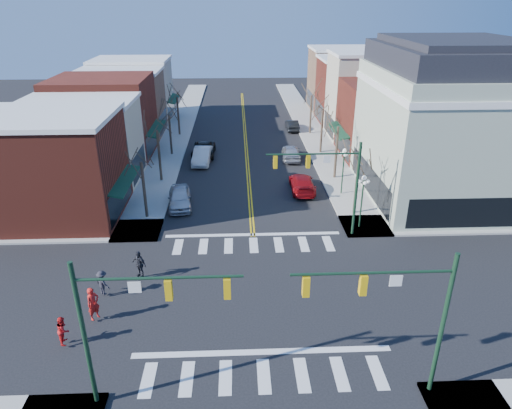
{
  "coord_description": "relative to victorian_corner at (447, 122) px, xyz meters",
  "views": [
    {
      "loc": [
        -1.06,
        -22.28,
        16.24
      ],
      "look_at": [
        0.2,
        7.09,
        2.8
      ],
      "focal_mm": 32.0,
      "sensor_mm": 36.0,
      "label": 1
    }
  ],
  "objects": [
    {
      "name": "sidewalk_left",
      "position": [
        -25.25,
        5.5,
        -6.58
      ],
      "size": [
        3.5,
        70.0,
        0.15
      ],
      "primitive_type": "cube",
      "color": "#9E9B93",
      "rests_on": "ground"
    },
    {
      "name": "bldg_left_stucco_a",
      "position": [
        -32.0,
        5.0,
        -2.91
      ],
      "size": [
        10.0,
        7.0,
        7.5
      ],
      "primitive_type": "cube",
      "color": "#B9B199",
      "rests_on": "ground"
    },
    {
      "name": "tree_right_c",
      "position": [
        -8.1,
        12.5,
        -4.24
      ],
      "size": [
        0.24,
        0.24,
        4.83
      ],
      "primitive_type": "cylinder",
      "color": "#382B21",
      "rests_on": "ground"
    },
    {
      "name": "bldg_left_stucco_b",
      "position": [
        -32.0,
        29.0,
        -2.56
      ],
      "size": [
        10.0,
        8.0,
        8.2
      ],
      "primitive_type": "cube",
      "color": "#B9B199",
      "rests_on": "ground"
    },
    {
      "name": "pedestrian_red_a",
      "position": [
        -25.49,
        -16.25,
        -5.54
      ],
      "size": [
        0.81,
        0.84,
        1.94
      ],
      "primitive_type": "imported",
      "rotation": [
        0.0,
        0.0,
        0.88
      ],
      "color": "red",
      "rests_on": "sidewalk_left"
    },
    {
      "name": "tree_right_d",
      "position": [
        -8.1,
        20.5,
        -4.17
      ],
      "size": [
        0.24,
        0.24,
        4.97
      ],
      "primitive_type": "cylinder",
      "color": "#382B21",
      "rests_on": "ground"
    },
    {
      "name": "traffic_mast_far_right",
      "position": [
        -10.95,
        -7.1,
        -1.95
      ],
      "size": [
        6.6,
        0.28,
        7.2
      ],
      "color": "#14331E",
      "rests_on": "ground"
    },
    {
      "name": "car_right_mid",
      "position": [
        -11.7,
        10.5,
        -5.86
      ],
      "size": [
        2.11,
        4.77,
        1.6
      ],
      "primitive_type": "imported",
      "rotation": [
        0.0,
        0.0,
        3.09
      ],
      "color": "#B6B6BB",
      "rests_on": "ground"
    },
    {
      "name": "tree_left_d",
      "position": [
        -24.9,
        20.5,
        -4.21
      ],
      "size": [
        0.24,
        0.24,
        4.9
      ],
      "primitive_type": "cylinder",
      "color": "#382B21",
      "rests_on": "ground"
    },
    {
      "name": "car_right_near",
      "position": [
        -11.7,
        1.56,
        -5.92
      ],
      "size": [
        2.13,
        5.13,
        1.48
      ],
      "primitive_type": "imported",
      "rotation": [
        0.0,
        0.0,
        3.13
      ],
      "color": "maroon",
      "rests_on": "ground"
    },
    {
      "name": "pedestrian_red_b",
      "position": [
        -26.5,
        -18.1,
        -5.73
      ],
      "size": [
        0.71,
        0.85,
        1.55
      ],
      "primitive_type": "imported",
      "rotation": [
        0.0,
        0.0,
        1.75
      ],
      "color": "red",
      "rests_on": "sidewalk_left"
    },
    {
      "name": "ground",
      "position": [
        -16.5,
        -14.5,
        -6.66
      ],
      "size": [
        160.0,
        160.0,
        0.0
      ],
      "primitive_type": "plane",
      "color": "black",
      "rests_on": "ground"
    },
    {
      "name": "victorian_corner",
      "position": [
        0.0,
        0.0,
        0.0
      ],
      "size": [
        12.25,
        14.25,
        13.3
      ],
      "color": "#A3B199",
      "rests_on": "ground"
    },
    {
      "name": "bldg_left_brick_a",
      "position": [
        -32.0,
        -2.75,
        -2.66
      ],
      "size": [
        10.0,
        8.5,
        8.0
      ],
      "primitive_type": "cube",
      "color": "maroon",
      "rests_on": "ground"
    },
    {
      "name": "car_right_far",
      "position": [
        -10.22,
        22.34,
        -5.97
      ],
      "size": [
        1.56,
        4.2,
        1.37
      ],
      "primitive_type": "imported",
      "rotation": [
        0.0,
        0.0,
        3.17
      ],
      "color": "black",
      "rests_on": "ground"
    },
    {
      "name": "bldg_left_brick_b",
      "position": [
        -32.0,
        13.0,
        -2.41
      ],
      "size": [
        10.0,
        9.0,
        8.5
      ],
      "primitive_type": "cube",
      "color": "maroon",
      "rests_on": "ground"
    },
    {
      "name": "lamppost_corner",
      "position": [
        -8.3,
        -6.0,
        -3.7
      ],
      "size": [
        0.36,
        0.36,
        4.33
      ],
      "color": "#14331E",
      "rests_on": "ground"
    },
    {
      "name": "bldg_right_tan",
      "position": [
        -1.0,
        34.5,
        -2.16
      ],
      "size": [
        10.0,
        8.0,
        9.0
      ],
      "primitive_type": "cube",
      "color": "#8F6B4F",
      "rests_on": "ground"
    },
    {
      "name": "lamppost_midblock",
      "position": [
        -8.3,
        0.5,
        -3.7
      ],
      "size": [
        0.36,
        0.36,
        4.33
      ],
      "color": "#14331E",
      "rests_on": "ground"
    },
    {
      "name": "traffic_mast_near_right",
      "position": [
        -10.95,
        -21.9,
        -1.95
      ],
      "size": [
        6.6,
        0.28,
        7.2
      ],
      "color": "#14331E",
      "rests_on": "ground"
    },
    {
      "name": "sidewalk_right",
      "position": [
        -7.75,
        5.5,
        -6.58
      ],
      "size": [
        3.5,
        70.0,
        0.15
      ],
      "primitive_type": "cube",
      "color": "#9E9B93",
      "rests_on": "ground"
    },
    {
      "name": "tree_left_b",
      "position": [
        -24.9,
        4.5,
        -4.14
      ],
      "size": [
        0.24,
        0.24,
        5.04
      ],
      "primitive_type": "cylinder",
      "color": "#382B21",
      "rests_on": "ground"
    },
    {
      "name": "traffic_mast_near_left",
      "position": [
        -22.05,
        -21.9,
        -1.95
      ],
      "size": [
        6.6,
        0.28,
        7.2
      ],
      "color": "#14331E",
      "rests_on": "ground"
    },
    {
      "name": "pedestrian_dark_b",
      "position": [
        -25.61,
        -13.99,
        -5.72
      ],
      "size": [
        1.17,
        1.07,
        1.58
      ],
      "primitive_type": "imported",
      "rotation": [
        0.0,
        0.0,
        2.51
      ],
      "color": "black",
      "rests_on": "sidewalk_left"
    },
    {
      "name": "pedestrian_dark_a",
      "position": [
        -23.8,
        -12.2,
        -5.6
      ],
      "size": [
        1.13,
        0.95,
        1.81
      ],
      "primitive_type": "imported",
      "rotation": [
        0.0,
        0.0,
        -0.57
      ],
      "color": "black",
      "rests_on": "sidewalk_left"
    },
    {
      "name": "car_left_near",
      "position": [
        -22.48,
        -1.32,
        -5.86
      ],
      "size": [
        2.39,
        4.87,
        1.6
      ],
      "primitive_type": "imported",
      "rotation": [
        0.0,
        0.0,
        0.11
      ],
      "color": "#B9B8BD",
      "rests_on": "ground"
    },
    {
      "name": "tree_left_c",
      "position": [
        -24.9,
        12.5,
        -4.38
      ],
      "size": [
        0.24,
        0.24,
        4.55
      ],
      "primitive_type": "cylinder",
      "color": "#382B21",
      "rests_on": "ground"
    },
    {
      "name": "car_left_mid",
      "position": [
        -21.3,
        9.66,
        -5.84
      ],
      "size": [
        2.02,
        5.03,
        1.63
      ],
      "primitive_type": "imported",
      "rotation": [
        0.0,
        0.0,
        -0.06
      ],
      "color": "silver",
      "rests_on": "ground"
    },
    {
      "name": "bldg_right_stucco",
      "position": [
        -1.0,
        19.0,
        -1.66
      ],
      "size": [
        10.0,
        7.0,
        10.0
      ],
      "primitive_type": "cube",
      "color": "#B9B199",
      "rests_on": "ground"
    },
    {
      "name": "tree_left_a",
      "position": [
        -24.9,
        -3.5,
        -4.28
      ],
      "size": [
        0.24,
        0.24,
        4.76
      ],
      "primitive_type": "cylinder",
      "color": "#382B21",
      "rests_on": "ground"
    },
    {
      "name": "bldg_left_tan",
      "position": [
        -32.0,
        21.25,
        -2.76
      ],
      "size": [
        10.0,
        7.5,
        7.8
      ],
      "primitive_type": "cube",
      "color": "#8F6B4F",
      "rests_on": "ground"
    },
    {
      "name": "tree_right_a",
      "position": [
        -8.1,
        -3.5,
        -4.35
      ],
      "size": [
        0.24,
        0.24,
        4.62
      ],
      "primitive_type": "cylinder",
      "color": "#382B21",
      "rests_on": "ground"
    },
    {
      "name": "bldg_right_brick_a",
      "position": [
        -1.0,
        11.25,
        -2.66
      ],
      "size": [
        10.0,
        8.5,
        8.0
      ],
      "primitive_type": "cube",
      "color": "maroon",
      "rests_on": "ground"
    },
    {
      "name": "tree_right_b",
      "position": [
        -8.1,
        4.5,
        -4.07
      ],
      "size": [
        0.24,
        0.24,
        5.18
      ],
      "primitive_type": "cylinder",
      "color": "#382B21",
      "rests_on": "ground"
    },
    {
      "name": "car_left_far",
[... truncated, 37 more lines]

